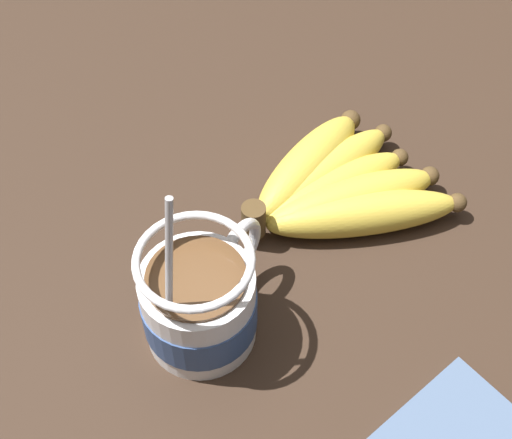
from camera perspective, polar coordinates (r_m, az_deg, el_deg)
The scene contains 3 objects.
table at distance 58.22cm, azimuth 2.78°, elevation -6.52°, with size 110.34×110.34×2.97cm.
coffee_mug at distance 51.86cm, azimuth -4.50°, elevation -6.63°, with size 11.95×8.45×17.12cm.
banana_bunch at distance 61.38cm, azimuth 6.41°, elevation 2.57°, with size 17.51×16.07×4.31cm.
Camera 1 is at (-27.27, -14.86, 50.73)cm, focal length 50.00 mm.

